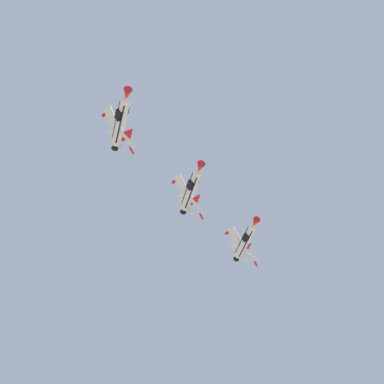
{
  "coord_description": "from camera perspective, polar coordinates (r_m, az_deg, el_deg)",
  "views": [
    {
      "loc": [
        -2.76,
        -6.82,
        1.48
      ],
      "look_at": [
        -38.12,
        105.67,
        89.62
      ],
      "focal_mm": 70.45,
      "sensor_mm": 36.0,
      "label": 1
    }
  ],
  "objects": [
    {
      "name": "fighter_jet_lead",
      "position": [
        134.8,
        -5.39,
        5.41
      ],
      "size": [
        9.48,
        14.48,
        8.37
      ],
      "rotation": [
        0.0,
        -0.97,
        3.67
      ],
      "color": "white"
    },
    {
      "name": "fighter_jet_right_wing",
      "position": [
        162.48,
        4.11,
        -3.66
      ],
      "size": [
        9.78,
        14.48,
        7.83
      ],
      "rotation": [
        0.0,
        -0.88,
        3.67
      ],
      "color": "white"
    },
    {
      "name": "fighter_jet_left_wing",
      "position": [
        145.46,
        -0.02,
        0.23
      ],
      "size": [
        9.49,
        14.48,
        8.36
      ],
      "rotation": [
        0.0,
        -0.97,
        3.67
      ],
      "color": "white"
    }
  ]
}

